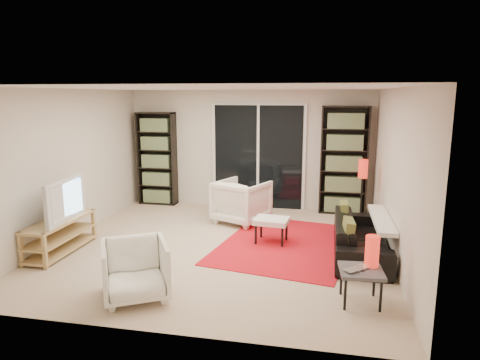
# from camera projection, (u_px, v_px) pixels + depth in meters

# --- Properties ---
(floor) EXTENTS (5.00, 5.00, 0.00)m
(floor) POSITION_uv_depth(u_px,v_px,m) (220.00, 246.00, 6.62)
(floor) COLOR beige
(floor) RESTS_ON ground
(wall_back) EXTENTS (5.00, 0.02, 2.40)m
(wall_back) POSITION_uv_depth(u_px,v_px,m) (249.00, 149.00, 8.79)
(wall_back) COLOR beige
(wall_back) RESTS_ON ground
(wall_front) EXTENTS (5.00, 0.02, 2.40)m
(wall_front) POSITION_uv_depth(u_px,v_px,m) (155.00, 216.00, 3.98)
(wall_front) COLOR beige
(wall_front) RESTS_ON ground
(wall_left) EXTENTS (0.02, 5.00, 2.40)m
(wall_left) POSITION_uv_depth(u_px,v_px,m) (69.00, 165.00, 6.86)
(wall_left) COLOR beige
(wall_left) RESTS_ON ground
(wall_right) EXTENTS (0.02, 5.00, 2.40)m
(wall_right) POSITION_uv_depth(u_px,v_px,m) (395.00, 176.00, 5.90)
(wall_right) COLOR beige
(wall_right) RESTS_ON ground
(ceiling) EXTENTS (5.00, 5.00, 0.02)m
(ceiling) POSITION_uv_depth(u_px,v_px,m) (219.00, 88.00, 6.15)
(ceiling) COLOR white
(ceiling) RESTS_ON wall_back
(sliding_door) EXTENTS (1.92, 0.08, 2.16)m
(sliding_door) POSITION_uv_depth(u_px,v_px,m) (258.00, 157.00, 8.74)
(sliding_door) COLOR white
(sliding_door) RESTS_ON ground
(bookshelf_left) EXTENTS (0.80, 0.30, 1.95)m
(bookshelf_left) POSITION_uv_depth(u_px,v_px,m) (157.00, 159.00, 9.04)
(bookshelf_left) COLOR black
(bookshelf_left) RESTS_ON ground
(bookshelf_right) EXTENTS (0.90, 0.30, 2.10)m
(bookshelf_right) POSITION_uv_depth(u_px,v_px,m) (344.00, 161.00, 8.29)
(bookshelf_right) COLOR black
(bookshelf_right) RESTS_ON ground
(tv_stand) EXTENTS (0.42, 1.32, 0.50)m
(tv_stand) POSITION_uv_depth(u_px,v_px,m) (60.00, 235.00, 6.33)
(tv_stand) COLOR tan
(tv_stand) RESTS_ON floor
(tv) EXTENTS (0.24, 1.08, 0.62)m
(tv) POSITION_uv_depth(u_px,v_px,m) (58.00, 199.00, 6.22)
(tv) COLOR black
(tv) RESTS_ON tv_stand
(rug) EXTENTS (2.31, 2.86, 0.01)m
(rug) POSITION_uv_depth(u_px,v_px,m) (286.00, 244.00, 6.71)
(rug) COLOR red
(rug) RESTS_ON floor
(sofa) EXTENTS (0.77, 1.91, 0.55)m
(sofa) POSITION_uv_depth(u_px,v_px,m) (361.00, 237.00, 6.20)
(sofa) COLOR black
(sofa) RESTS_ON floor
(armchair_back) EXTENTS (1.11, 1.12, 0.79)m
(armchair_back) POSITION_uv_depth(u_px,v_px,m) (242.00, 201.00, 7.80)
(armchair_back) COLOR white
(armchair_back) RESTS_ON floor
(armchair_front) EXTENTS (0.98, 0.99, 0.67)m
(armchair_front) POSITION_uv_depth(u_px,v_px,m) (135.00, 270.00, 4.89)
(armchair_front) COLOR white
(armchair_front) RESTS_ON floor
(ottoman) EXTENTS (0.56, 0.48, 0.40)m
(ottoman) POSITION_uv_depth(u_px,v_px,m) (271.00, 222.00, 6.72)
(ottoman) COLOR white
(ottoman) RESTS_ON floor
(side_table) EXTENTS (0.50, 0.50, 0.40)m
(side_table) POSITION_uv_depth(u_px,v_px,m) (361.00, 273.00, 4.76)
(side_table) COLOR #4C4C51
(side_table) RESTS_ON floor
(laptop) EXTENTS (0.37, 0.36, 0.02)m
(laptop) POSITION_uv_depth(u_px,v_px,m) (359.00, 270.00, 4.70)
(laptop) COLOR silver
(laptop) RESTS_ON side_table
(table_lamp) EXTENTS (0.16, 0.16, 0.35)m
(table_lamp) POSITION_uv_depth(u_px,v_px,m) (372.00, 251.00, 4.81)
(table_lamp) COLOR red
(table_lamp) RESTS_ON side_table
(floor_lamp) EXTENTS (0.18, 0.18, 1.20)m
(floor_lamp) POSITION_uv_depth(u_px,v_px,m) (363.00, 177.00, 7.46)
(floor_lamp) COLOR black
(floor_lamp) RESTS_ON floor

